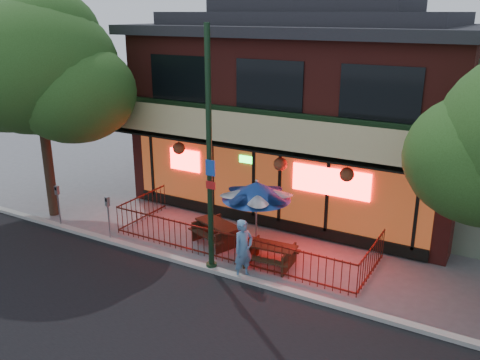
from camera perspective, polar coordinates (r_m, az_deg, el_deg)
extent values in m
plane|color=gray|center=(15.58, -2.40, -9.37)|extent=(80.00, 80.00, 0.00)
cube|color=#999993|center=(15.18, -3.41, -9.93)|extent=(80.00, 0.25, 0.12)
cube|color=maroon|center=(20.63, 8.22, 7.00)|extent=(12.00, 8.00, 6.50)
cube|color=#59230F|center=(17.49, 3.06, -0.34)|extent=(11.00, 0.06, 2.60)
cube|color=#FF0C0C|center=(16.43, 10.14, -0.20)|extent=(2.60, 0.04, 0.90)
cube|color=#FF0C0C|center=(19.01, -6.22, 2.23)|extent=(1.30, 0.04, 0.80)
cube|color=#C5B87C|center=(16.56, 2.42, 5.44)|extent=(12.20, 1.33, 1.26)
cube|color=black|center=(18.59, -6.90, 11.29)|extent=(2.40, 0.06, 1.60)
cube|color=black|center=(16.72, 3.26, 10.61)|extent=(2.40, 0.06, 1.60)
cube|color=black|center=(15.47, 15.43, 9.36)|extent=(2.40, 0.06, 1.60)
cube|color=black|center=(17.96, 2.95, -4.60)|extent=(11.00, 0.12, 0.40)
cube|color=#FFC672|center=(15.50, 21.64, -0.62)|extent=(0.18, 0.18, 0.32)
cube|color=#44160E|center=(15.32, -2.04, -5.93)|extent=(8.40, 0.04, 0.04)
cube|color=#44160E|center=(15.68, -2.01, -8.69)|extent=(8.40, 0.04, 0.04)
cube|color=#44160E|center=(18.62, -10.98, -1.75)|extent=(0.04, 2.60, 0.04)
cube|color=#44160E|center=(14.92, 14.67, -7.25)|extent=(0.04, 2.60, 0.04)
cylinder|color=#44160E|center=(15.51, -2.02, -7.44)|extent=(0.02, 0.02, 1.00)
cylinder|color=black|center=(13.97, -3.46, 2.77)|extent=(0.16, 0.16, 7.00)
cylinder|color=black|center=(15.24, -3.21, -9.64)|extent=(0.32, 0.32, 0.20)
cube|color=#194CB2|center=(13.87, -3.35, 1.36)|extent=(0.30, 0.02, 0.45)
cube|color=red|center=(14.02, -3.32, -0.59)|extent=(0.30, 0.02, 0.22)
cylinder|color=#37291B|center=(19.66, -20.92, 3.34)|extent=(0.36, 0.36, 5.12)
ellipsoid|color=#224617|center=(19.18, -21.90, 11.67)|extent=(5.60, 5.60, 4.59)
ellipsoid|color=#224617|center=(19.20, -20.97, 15.15)|extent=(3.64, 3.64, 2.98)
cube|color=#331D12|center=(17.24, -3.77, -5.31)|extent=(0.46, 1.14, 0.68)
cube|color=#331D12|center=(16.31, -1.07, -6.70)|extent=(0.46, 1.14, 0.68)
cube|color=#331D12|center=(16.63, -2.47, -4.92)|extent=(1.78, 1.21, 0.05)
cube|color=#331D12|center=(16.47, -3.85, -6.24)|extent=(1.63, 0.81, 0.05)
cube|color=#331D12|center=(17.03, -1.12, -5.34)|extent=(1.63, 0.81, 0.05)
cube|color=#392314|center=(15.59, 1.30, -8.02)|extent=(0.14, 1.12, 0.64)
cube|color=#392314|center=(15.20, 5.52, -8.86)|extent=(0.14, 1.12, 0.64)
cube|color=#392314|center=(15.24, 3.40, -7.37)|extent=(1.60, 0.76, 0.05)
cube|color=#392314|center=(14.96, 2.69, -8.98)|extent=(1.57, 0.36, 0.04)
cube|color=#392314|center=(15.75, 4.04, -7.53)|extent=(1.57, 0.36, 0.04)
cylinder|color=gray|center=(15.83, 1.84, -4.46)|extent=(0.05, 0.05, 2.22)
cone|color=navy|center=(15.48, 1.87, -1.18)|extent=(2.12, 2.12, 0.56)
sphere|color=gray|center=(15.38, 1.89, -0.12)|extent=(0.10, 0.10, 0.10)
imported|color=#5986B2|center=(14.43, 0.39, -7.80)|extent=(0.62, 0.75, 1.77)
cylinder|color=#A1A3A9|center=(17.32, -14.47, -4.72)|extent=(0.06, 0.06, 1.26)
cube|color=#A1A3A9|center=(17.04, -14.68, -2.34)|extent=(0.16, 0.15, 0.32)
cube|color=black|center=(16.98, -14.83, -2.19)|extent=(0.09, 0.03, 0.11)
cylinder|color=gray|center=(18.96, -19.62, -3.23)|extent=(0.06, 0.06, 1.24)
cube|color=gray|center=(18.71, -19.87, -1.09)|extent=(0.14, 0.12, 0.31)
cube|color=black|center=(18.65, -20.02, -0.94)|extent=(0.09, 0.01, 0.11)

